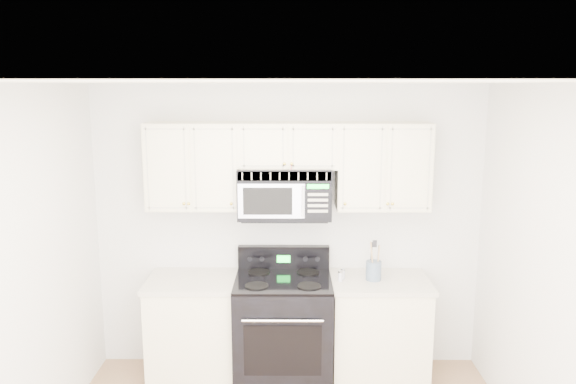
{
  "coord_description": "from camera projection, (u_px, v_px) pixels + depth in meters",
  "views": [
    {
      "loc": [
        0.03,
        -3.22,
        2.58
      ],
      "look_at": [
        0.0,
        1.3,
        1.72
      ],
      "focal_mm": 35.0,
      "sensor_mm": 36.0,
      "label": 1
    }
  ],
  "objects": [
    {
      "name": "range",
      "position": [
        283.0,
        328.0,
        4.94
      ],
      "size": [
        0.83,
        0.76,
        1.14
      ],
      "color": "black",
      "rests_on": "ground"
    },
    {
      "name": "microwave",
      "position": [
        285.0,
        192.0,
        4.86
      ],
      "size": [
        0.8,
        0.45,
        0.44
      ],
      "color": "black",
      "rests_on": "ground"
    },
    {
      "name": "base_cabinet_right",
      "position": [
        378.0,
        332.0,
        4.98
      ],
      "size": [
        0.86,
        0.65,
        0.92
      ],
      "color": "beige",
      "rests_on": "ground"
    },
    {
      "name": "room",
      "position": [
        287.0,
        300.0,
        3.41
      ],
      "size": [
        3.51,
        3.51,
        2.61
      ],
      "color": "#976D54",
      "rests_on": "ground"
    },
    {
      "name": "upper_cabinets",
      "position": [
        288.0,
        162.0,
        4.85
      ],
      "size": [
        2.44,
        0.37,
        0.75
      ],
      "color": "beige",
      "rests_on": "ground"
    },
    {
      "name": "base_cabinet_left",
      "position": [
        198.0,
        332.0,
        4.99
      ],
      "size": [
        0.86,
        0.65,
        0.92
      ],
      "color": "beige",
      "rests_on": "ground"
    },
    {
      "name": "shaker_pepper",
      "position": [
        343.0,
        274.0,
        4.89
      ],
      "size": [
        0.04,
        0.04,
        0.09
      ],
      "color": "#B3B2C6",
      "rests_on": "base_cabinet_right"
    },
    {
      "name": "utensil_crock",
      "position": [
        374.0,
        270.0,
        4.86
      ],
      "size": [
        0.13,
        0.13,
        0.35
      ],
      "color": "slate",
      "rests_on": "base_cabinet_right"
    },
    {
      "name": "shaker_salt",
      "position": [
        340.0,
        276.0,
        4.83
      ],
      "size": [
        0.04,
        0.04,
        0.09
      ],
      "color": "#B3B2C6",
      "rests_on": "base_cabinet_right"
    }
  ]
}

